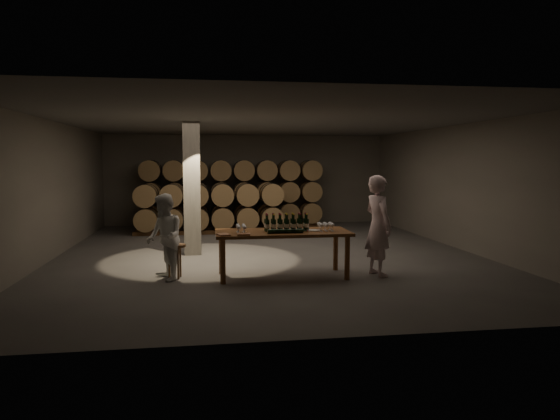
{
  "coord_description": "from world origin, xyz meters",
  "views": [
    {
      "loc": [
        -1.47,
        -12.01,
        2.24
      ],
      "look_at": [
        0.28,
        -0.3,
        1.1
      ],
      "focal_mm": 32.0,
      "sensor_mm": 36.0,
      "label": 1
    }
  ],
  "objects": [
    {
      "name": "room",
      "position": [
        -1.8,
        0.2,
        1.6
      ],
      "size": [
        12.0,
        12.0,
        12.0
      ],
      "color": "#4E4B49",
      "rests_on": "ground"
    },
    {
      "name": "barrel_stack_back",
      "position": [
        -0.57,
        5.2,
        1.2
      ],
      "size": [
        6.26,
        0.95,
        2.31
      ],
      "color": "#52351C",
      "rests_on": "ground"
    },
    {
      "name": "stool",
      "position": [
        -2.07,
        -2.31,
        0.53
      ],
      "size": [
        0.39,
        0.39,
        0.65
      ],
      "rotation": [
        0.0,
        0.0,
        0.39
      ],
      "color": "#52351C",
      "rests_on": "ground"
    },
    {
      "name": "tasting_table",
      "position": [
        0.0,
        -2.5,
        0.8
      ],
      "size": [
        2.6,
        1.1,
        0.9
      ],
      "color": "brown",
      "rests_on": "ground"
    },
    {
      "name": "lying_bottles",
      "position": [
        0.02,
        -2.8,
        0.94
      ],
      "size": [
        0.78,
        0.08,
        0.08
      ],
      "color": "black",
      "rests_on": "tasting_table"
    },
    {
      "name": "barrel_stack_front",
      "position": [
        -1.35,
        3.8,
        0.83
      ],
      "size": [
        4.7,
        0.95,
        1.57
      ],
      "color": "#52351C",
      "rests_on": "ground"
    },
    {
      "name": "pen",
      "position": [
        -0.76,
        -2.95,
        0.91
      ],
      "size": [
        0.13,
        0.03,
        0.01
      ],
      "primitive_type": "cylinder",
      "rotation": [
        0.0,
        1.57,
        0.14
      ],
      "color": "black",
      "rests_on": "tasting_table"
    },
    {
      "name": "notebook_corner",
      "position": [
        -1.16,
        -2.87,
        0.91
      ],
      "size": [
        0.27,
        0.31,
        0.02
      ],
      "primitive_type": "cube",
      "rotation": [
        0.0,
        0.0,
        0.26
      ],
      "color": "#945935",
      "rests_on": "tasting_table"
    },
    {
      "name": "person_man",
      "position": [
        1.88,
        -2.66,
        0.99
      ],
      "size": [
        0.64,
        0.82,
        1.99
      ],
      "primitive_type": "imported",
      "rotation": [
        0.0,
        0.0,
        1.81
      ],
      "color": "#F6D5DA",
      "rests_on": "ground"
    },
    {
      "name": "bottle_cluster",
      "position": [
        0.09,
        -2.44,
        1.02
      ],
      "size": [
        0.87,
        0.24,
        0.34
      ],
      "color": "black",
      "rests_on": "tasting_table"
    },
    {
      "name": "notebook_near",
      "position": [
        -0.79,
        -2.91,
        0.92
      ],
      "size": [
        0.25,
        0.21,
        0.03
      ],
      "primitive_type": "cube",
      "rotation": [
        0.0,
        0.0,
        -0.1
      ],
      "color": "#945935",
      "rests_on": "tasting_table"
    },
    {
      "name": "plate",
      "position": [
        0.61,
        -2.53,
        0.91
      ],
      "size": [
        0.26,
        0.26,
        0.01
      ],
      "primitive_type": "cylinder",
      "color": "silver",
      "rests_on": "tasting_table"
    },
    {
      "name": "glass_cluster_left",
      "position": [
        -0.82,
        -2.62,
        1.01
      ],
      "size": [
        0.19,
        0.41,
        0.16
      ],
      "color": "silver",
      "rests_on": "tasting_table"
    },
    {
      "name": "glass_cluster_right",
      "position": [
        0.85,
        -2.54,
        1.01
      ],
      "size": [
        0.3,
        0.3,
        0.16
      ],
      "color": "silver",
      "rests_on": "tasting_table"
    },
    {
      "name": "person_woman",
      "position": [
        -2.26,
        -2.47,
        0.83
      ],
      "size": [
        0.87,
        0.97,
        1.66
      ],
      "primitive_type": "imported",
      "rotation": [
        0.0,
        0.0,
        -1.22
      ],
      "color": "white",
      "rests_on": "ground"
    }
  ]
}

